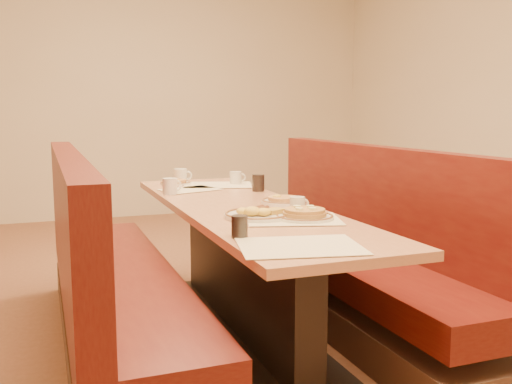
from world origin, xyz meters
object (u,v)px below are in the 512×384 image
object	(u,v)px
booth_left	(107,288)
coffee_mug_b	(171,186)
booth_right	(357,262)
coffee_mug_d	(181,175)
soda_tumbler_near	(240,227)
eggs_plate	(258,214)
coffee_mug_c	(236,178)
coffee_mug_a	(298,205)
diner_table	(242,271)
pancake_plate	(305,215)
soda_tumbler_mid	(258,183)

from	to	relation	value
booth_left	coffee_mug_b	bearing A→B (deg)	49.96
booth_right	coffee_mug_d	xyz separation A→B (m)	(-0.81, 1.10, 0.44)
soda_tumbler_near	eggs_plate	bearing A→B (deg)	59.64
coffee_mug_d	coffee_mug_c	bearing A→B (deg)	-17.01
eggs_plate	coffee_mug_b	distance (m)	0.97
coffee_mug_b	coffee_mug_d	size ratio (longest dim) A/B	1.00
coffee_mug_a	coffee_mug_c	xyz separation A→B (m)	(0.08, 1.21, 0.00)
diner_table	coffee_mug_b	xyz separation A→B (m)	(-0.28, 0.54, 0.43)
coffee_mug_c	eggs_plate	bearing A→B (deg)	-100.58
coffee_mug_c	coffee_mug_a	bearing A→B (deg)	-90.33
eggs_plate	soda_tumbler_near	xyz separation A→B (m)	(-0.22, -0.38, 0.03)
eggs_plate	soda_tumbler_near	world-z (taller)	soda_tumbler_near
coffee_mug_d	pancake_plate	bearing A→B (deg)	-65.68
booth_left	coffee_mug_c	size ratio (longest dim) A/B	21.45
coffee_mug_d	coffee_mug_b	bearing A→B (deg)	-92.78
pancake_plate	coffee_mug_b	xyz separation A→B (m)	(-0.41, 1.06, 0.03)
booth_left	coffee_mug_a	xyz separation A→B (m)	(0.91, -0.34, 0.43)
pancake_plate	soda_tumbler_mid	world-z (taller)	soda_tumbler_mid
coffee_mug_a	soda_tumbler_near	size ratio (longest dim) A/B	1.19
coffee_mug_a	soda_tumbler_mid	xyz separation A→B (m)	(0.10, 0.82, 0.01)
pancake_plate	coffee_mug_c	world-z (taller)	coffee_mug_c
coffee_mug_b	booth_left	bearing A→B (deg)	-150.06
diner_table	pancake_plate	distance (m)	0.66
pancake_plate	soda_tumbler_near	size ratio (longest dim) A/B	2.99
diner_table	coffee_mug_b	bearing A→B (deg)	116.99
eggs_plate	coffee_mug_b	size ratio (longest dim) A/B	2.50
coffee_mug_b	coffee_mug_c	bearing A→B (deg)	11.34
pancake_plate	soda_tumbler_mid	distance (m)	1.00
coffee_mug_b	coffee_mug_a	bearing A→B (deg)	-82.83
booth_left	coffee_mug_d	distance (m)	1.35
booth_right	coffee_mug_b	distance (m)	1.23
eggs_plate	coffee_mug_a	distance (m)	0.25
soda_tumbler_near	soda_tumbler_mid	xyz separation A→B (m)	(0.56, 1.26, 0.01)
pancake_plate	eggs_plate	size ratio (longest dim) A/B	0.86
pancake_plate	coffee_mug_d	world-z (taller)	coffee_mug_d
booth_right	pancake_plate	bearing A→B (deg)	-139.29
coffee_mug_b	coffee_mug_c	distance (m)	0.63
coffee_mug_c	coffee_mug_d	bearing A→B (deg)	149.91
booth_right	pancake_plate	size ratio (longest dim) A/B	9.06
coffee_mug_a	soda_tumbler_near	xyz separation A→B (m)	(-0.46, -0.43, 0.00)
eggs_plate	coffee_mug_d	bearing A→B (deg)	90.82
diner_table	coffee_mug_d	size ratio (longest dim) A/B	19.39
diner_table	coffee_mug_c	xyz separation A→B (m)	(0.26, 0.87, 0.42)
diner_table	coffee_mug_a	xyz separation A→B (m)	(0.18, -0.34, 0.42)
booth_right	soda_tumbler_near	size ratio (longest dim) A/B	27.12
coffee_mug_b	soda_tumbler_mid	world-z (taller)	soda_tumbler_mid
soda_tumbler_mid	diner_table	bearing A→B (deg)	-120.32
booth_right	soda_tumbler_near	world-z (taller)	booth_right
booth_left	booth_right	world-z (taller)	same
booth_left	eggs_plate	bearing A→B (deg)	-30.70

